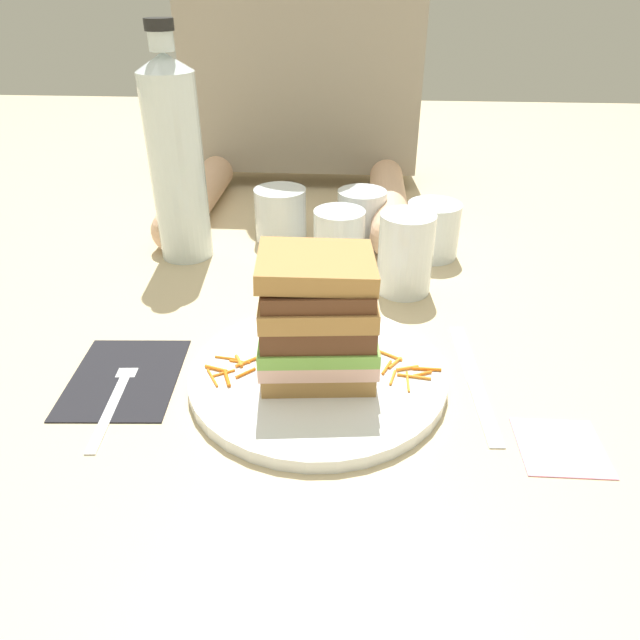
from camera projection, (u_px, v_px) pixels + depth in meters
ground_plane at (327, 377)px, 0.59m from camera, size 3.00×3.00×0.00m
main_plate at (318, 375)px, 0.59m from camera, size 0.26×0.26×0.01m
sandwich at (317, 318)px, 0.55m from camera, size 0.12×0.11×0.12m
carrot_shred_0 at (216, 369)px, 0.58m from camera, size 0.02×0.01×0.00m
carrot_shred_1 at (226, 358)px, 0.60m from camera, size 0.02×0.01×0.00m
carrot_shred_2 at (224, 373)px, 0.57m from camera, size 0.02×0.01×0.00m
carrot_shred_3 at (212, 378)px, 0.57m from camera, size 0.02×0.03×0.00m
carrot_shred_4 at (240, 361)px, 0.59m from camera, size 0.02×0.00×0.00m
carrot_shred_5 at (246, 373)px, 0.57m from camera, size 0.02×0.02×0.00m
carrot_shred_6 at (247, 362)px, 0.59m from camera, size 0.02×0.02×0.00m
carrot_shred_7 at (238, 363)px, 0.59m from camera, size 0.01×0.02×0.00m
carrot_shred_8 at (227, 379)px, 0.57m from camera, size 0.01×0.02×0.00m
carrot_shred_9 at (387, 368)px, 0.58m from camera, size 0.01×0.02×0.00m
carrot_shred_10 at (427, 369)px, 0.58m from camera, size 0.03×0.00×0.00m
carrot_shred_11 at (390, 355)px, 0.60m from camera, size 0.02×0.02×0.00m
carrot_shred_12 at (408, 382)px, 0.56m from camera, size 0.00×0.03×0.00m
carrot_shred_13 at (414, 377)px, 0.57m from camera, size 0.03×0.01×0.00m
carrot_shred_14 at (407, 366)px, 0.58m from camera, size 0.02×0.01×0.00m
carrot_shred_15 at (393, 378)px, 0.57m from camera, size 0.01×0.02×0.00m
carrot_shred_16 at (395, 363)px, 0.59m from camera, size 0.02×0.02×0.00m
carrot_shred_17 at (422, 374)px, 0.57m from camera, size 0.02×0.01×0.00m
napkin_dark at (125, 377)px, 0.59m from camera, size 0.12×0.14×0.00m
fork at (118, 388)px, 0.57m from camera, size 0.03×0.17×0.00m
knife at (475, 382)px, 0.58m from camera, size 0.03×0.20×0.00m
juice_glass at (405, 257)px, 0.73m from camera, size 0.07×0.07×0.10m
water_bottle at (176, 159)px, 0.78m from camera, size 0.07×0.07×0.31m
empty_tumbler_0 at (281, 214)px, 0.88m from camera, size 0.08×0.08×0.08m
empty_tumbler_1 at (432, 230)px, 0.83m from camera, size 0.08×0.08×0.08m
empty_tumbler_2 at (339, 235)px, 0.82m from camera, size 0.07×0.07×0.07m
empty_tumbler_3 at (361, 213)px, 0.90m from camera, size 0.08×0.08×0.07m
napkin_pink at (561, 447)px, 0.51m from camera, size 0.07×0.07×0.00m
diner_across at (301, 32)px, 1.01m from camera, size 0.43×0.48×0.60m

